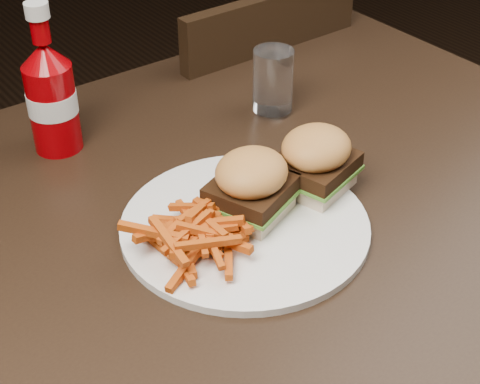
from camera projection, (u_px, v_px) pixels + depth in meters
dining_table at (215, 214)px, 0.96m from camera, size 1.20×0.80×0.04m
chair_far at (217, 155)px, 1.63m from camera, size 0.40×0.40×0.04m
plate at (245, 226)px, 0.90m from camera, size 0.31×0.31×0.01m
sandwich_half_a at (251, 205)px, 0.91m from camera, size 0.11×0.10×0.02m
sandwich_half_b at (314, 180)px, 0.95m from camera, size 0.10×0.10×0.02m
fries_pile at (199, 233)px, 0.85m from camera, size 0.14×0.14×0.05m
ketchup_bottle at (54, 110)px, 1.02m from camera, size 0.07×0.07×0.14m
tumbler at (273, 80)px, 1.11m from camera, size 0.08×0.08×0.10m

